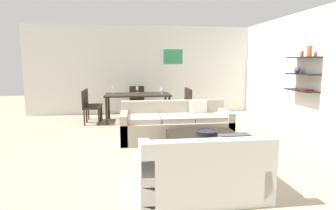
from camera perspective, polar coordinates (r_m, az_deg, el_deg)
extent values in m
plane|color=tan|center=(5.69, 0.59, -7.79)|extent=(18.00, 18.00, 0.00)
cube|color=silver|center=(9.00, -0.73, 6.98)|extent=(8.40, 0.06, 2.70)
cube|color=white|center=(8.99, 1.02, 9.62)|extent=(0.71, 0.02, 0.57)
cube|color=#338C59|center=(8.97, 1.04, 9.63)|extent=(0.60, 0.01, 0.46)
cube|color=silver|center=(7.11, 24.91, 5.76)|extent=(0.06, 8.20, 2.70)
cube|color=black|center=(6.74, 25.39, 8.59)|extent=(0.28, 0.90, 0.02)
cube|color=black|center=(6.74, 25.20, 5.62)|extent=(0.28, 0.90, 0.02)
cube|color=black|center=(6.76, 25.01, 2.67)|extent=(0.28, 0.90, 0.02)
cylinder|color=#D85933|center=(6.57, 26.42, 9.61)|extent=(0.10, 0.10, 0.22)
sphere|color=#4C518C|center=(6.89, 24.44, 6.40)|extent=(0.14, 0.14, 0.14)
cylinder|color=olive|center=(6.78, 25.20, 9.21)|extent=(0.07, 0.07, 0.12)
cube|color=#4C1E19|center=(6.64, 25.72, 2.76)|extent=(0.20, 0.28, 0.03)
cube|color=#B2A893|center=(5.94, 1.52, -4.98)|extent=(2.24, 0.90, 0.42)
cube|color=#B2A893|center=(6.22, 1.00, -0.69)|extent=(2.24, 0.16, 0.36)
cube|color=#B2A893|center=(5.85, -8.73, -4.39)|extent=(0.14, 0.90, 0.60)
cube|color=#B2A893|center=(6.17, 11.23, -3.77)|extent=(0.14, 0.90, 0.60)
cube|color=#B2A893|center=(5.78, -4.83, -2.75)|extent=(0.63, 0.70, 0.10)
cube|color=#B2A893|center=(5.85, 1.60, -2.59)|extent=(0.63, 0.70, 0.10)
cube|color=#B2A893|center=(5.98, 7.80, -2.41)|extent=(0.63, 0.70, 0.10)
cube|color=white|center=(6.15, 6.01, -0.85)|extent=(0.37, 0.17, 0.36)
cube|color=white|center=(3.63, 6.59, -14.06)|extent=(1.49, 0.90, 0.42)
cube|color=white|center=(3.16, 8.38, -10.04)|extent=(1.49, 0.16, 0.36)
cube|color=white|center=(3.81, 16.72, -11.80)|extent=(0.14, 0.90, 0.60)
cube|color=white|center=(3.50, -4.46, -13.31)|extent=(0.14, 0.90, 0.60)
cube|color=white|center=(3.66, 11.17, -9.64)|extent=(0.58, 0.70, 0.10)
cube|color=white|center=(3.51, 1.64, -10.23)|extent=(0.58, 0.70, 0.10)
cube|color=#4C4C56|center=(3.42, 13.08, -8.69)|extent=(0.36, 0.12, 0.36)
cube|color=black|center=(4.94, 7.26, -8.11)|extent=(1.19, 1.02, 0.38)
cylinder|color=black|center=(4.93, 7.70, -5.52)|extent=(0.35, 0.35, 0.06)
torus|color=black|center=(4.92, 7.71, -5.20)|extent=(0.35, 0.35, 0.02)
cube|color=black|center=(7.75, -6.07, 2.08)|extent=(1.74, 0.92, 0.04)
cylinder|color=black|center=(7.43, -12.19, -1.27)|extent=(0.06, 0.06, 0.71)
cylinder|color=black|center=(7.48, 0.28, -1.02)|extent=(0.06, 0.06, 0.71)
cylinder|color=black|center=(8.22, -11.76, -0.32)|extent=(0.06, 0.06, 0.71)
cylinder|color=black|center=(8.26, -0.48, -0.10)|extent=(0.06, 0.06, 0.71)
cube|color=black|center=(7.71, 2.88, -0.17)|extent=(0.44, 0.44, 0.04)
cube|color=black|center=(7.72, 4.36, 1.59)|extent=(0.04, 0.44, 0.43)
cylinder|color=black|center=(7.90, 1.35, -1.61)|extent=(0.04, 0.04, 0.41)
cylinder|color=black|center=(7.55, 1.77, -2.09)|extent=(0.04, 0.04, 0.41)
cylinder|color=black|center=(7.96, 3.91, -1.55)|extent=(0.04, 0.04, 0.41)
cylinder|color=black|center=(7.61, 4.45, -2.02)|extent=(0.04, 0.04, 0.41)
cube|color=black|center=(8.12, 2.35, 0.27)|extent=(0.44, 0.44, 0.04)
cube|color=black|center=(8.12, 3.75, 1.94)|extent=(0.04, 0.44, 0.43)
cylinder|color=black|center=(8.30, 0.90, -1.11)|extent=(0.04, 0.04, 0.41)
cylinder|color=black|center=(7.95, 1.29, -1.54)|extent=(0.04, 0.04, 0.41)
cylinder|color=black|center=(8.36, 3.34, -1.05)|extent=(0.04, 0.04, 0.41)
cylinder|color=black|center=(8.01, 3.83, -1.48)|extent=(0.04, 0.04, 0.41)
cube|color=black|center=(8.57, -6.19, 0.67)|extent=(0.44, 0.44, 0.04)
cube|color=black|center=(8.74, -6.25, 2.37)|extent=(0.44, 0.04, 0.43)
cylinder|color=black|center=(8.42, -7.35, -1.04)|extent=(0.04, 0.04, 0.41)
cylinder|color=black|center=(8.43, -4.91, -0.99)|extent=(0.04, 0.04, 0.41)
cylinder|color=black|center=(8.78, -7.37, -0.65)|extent=(0.04, 0.04, 0.41)
cylinder|color=black|center=(8.78, -5.02, -0.60)|extent=(0.04, 0.04, 0.41)
cube|color=black|center=(8.06, -14.57, -0.06)|extent=(0.44, 0.44, 0.04)
cube|color=black|center=(8.05, -16.04, 1.56)|extent=(0.04, 0.44, 0.43)
cylinder|color=black|center=(7.90, -13.36, -1.84)|extent=(0.04, 0.04, 0.41)
cylinder|color=black|center=(8.25, -13.12, -1.40)|extent=(0.04, 0.04, 0.41)
cylinder|color=black|center=(7.94, -15.95, -1.89)|extent=(0.04, 0.04, 0.41)
cylinder|color=black|center=(8.29, -15.60, -1.44)|extent=(0.04, 0.04, 0.41)
cube|color=black|center=(7.65, -14.93, -0.52)|extent=(0.44, 0.44, 0.04)
cube|color=black|center=(7.65, -16.49, 1.19)|extent=(0.04, 0.44, 0.43)
cylinder|color=black|center=(7.49, -13.67, -2.41)|extent=(0.04, 0.04, 0.41)
cylinder|color=black|center=(7.84, -13.40, -1.92)|extent=(0.04, 0.04, 0.41)
cylinder|color=black|center=(7.54, -16.40, -2.45)|extent=(0.04, 0.04, 0.41)
cylinder|color=black|center=(7.89, -16.01, -1.96)|extent=(0.04, 0.04, 0.41)
cylinder|color=silver|center=(8.15, -6.15, 2.55)|extent=(0.06, 0.06, 0.01)
cylinder|color=silver|center=(8.15, -6.16, 2.79)|extent=(0.01, 0.01, 0.06)
cylinder|color=silver|center=(8.14, -6.16, 3.35)|extent=(0.07, 0.07, 0.10)
cylinder|color=silver|center=(7.68, -1.16, 2.24)|extent=(0.06, 0.06, 0.01)
cylinder|color=silver|center=(7.68, -1.16, 2.58)|extent=(0.01, 0.01, 0.09)
cylinder|color=silver|center=(7.67, -1.16, 3.21)|extent=(0.07, 0.07, 0.08)
cylinder|color=silver|center=(7.91, -1.35, 2.42)|extent=(0.06, 0.06, 0.01)
cylinder|color=silver|center=(7.91, -1.35, 2.67)|extent=(0.01, 0.01, 0.06)
cylinder|color=silver|center=(7.90, -1.35, 3.23)|extent=(0.06, 0.06, 0.09)
cylinder|color=silver|center=(7.88, -10.86, 2.24)|extent=(0.06, 0.06, 0.01)
cylinder|color=silver|center=(7.87, -10.87, 2.58)|extent=(0.01, 0.01, 0.09)
cylinder|color=silver|center=(7.86, -10.89, 3.26)|extent=(0.07, 0.07, 0.10)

